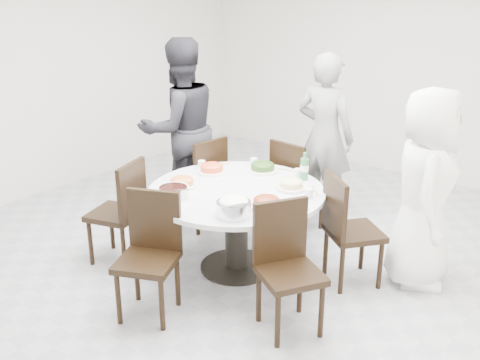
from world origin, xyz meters
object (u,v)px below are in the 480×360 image
Objects in this scene: chair_se at (290,272)px; beverage_bottle at (304,166)px; diner_right at (425,189)px; rice_bowl at (234,209)px; chair_ne at (354,230)px; soup_bowl at (173,192)px; chair_sw at (115,211)px; diner_middle at (325,137)px; dining_table at (236,230)px; chair_s at (147,259)px; chair_nw at (199,182)px; chair_n at (298,185)px; diner_left at (180,128)px.

chair_se is 1.23m from beverage_bottle.
diner_right is 6.31× the size of rice_bowl.
chair_ne is 1.52m from soup_bowl.
diner_middle is at bearing 138.12° from chair_sw.
dining_table is 5.71× the size of rice_bowl.
chair_nw is at bearing 94.03° from chair_s.
beverage_bottle reaches higher than rice_bowl.
chair_sw is (-0.95, -0.54, 0.10)m from dining_table.
beverage_bottle is (0.62, 1.00, 0.08)m from soup_bowl.
chair_ne is 1.10m from chair_n.
chair_ne and chair_s have the same top height.
chair_ne is at bearing 56.78° from rice_bowl.
chair_s is (-0.05, -2.00, 0.00)m from chair_n.
diner_left is at bearing 32.62° from chair_ne.
chair_ne is at bearing 104.61° from diner_left.
chair_n is 3.61× the size of rice_bowl.
diner_right is at bearing 26.96° from chair_s.
chair_ne is at bearing 95.52° from chair_nw.
chair_se is at bearing 68.42° from chair_nw.
chair_nw is 1.26m from beverage_bottle.
soup_bowl is (-0.30, -0.44, 0.42)m from dining_table.
beverage_bottle is (-1.00, -0.23, 0.05)m from diner_right.
diner_left is (-1.26, 0.64, 0.56)m from dining_table.
chair_nw is 2.24m from diner_right.
diner_left is at bearing 93.42° from chair_se.
diner_middle reaches higher than dining_table.
chair_n reaches higher than soup_bowl.
diner_right is 0.95× the size of diner_middle.
chair_se is 0.55× the size of diner_middle.
diner_middle is at bearing -83.61° from chair_n.
beverage_bottle is (1.58, -0.08, -0.06)m from diner_left.
diner_left is (-2.16, 0.20, 0.46)m from chair_ne.
diner_middle reaches higher than chair_nw.
chair_s is 0.74m from rice_bowl.
chair_ne is 1.78m from chair_nw.
beverage_bottle is (0.39, 1.53, 0.40)m from chair_s.
dining_table is 1.60m from diner_right.
chair_ne reaches higher than dining_table.
diner_middle reaches higher than chair_ne.
chair_n is 3.80× the size of beverage_bottle.
chair_n is 1.74m from chair_se.
beverage_bottle reaches higher than chair_n.
beverage_bottle reaches higher than chair_s.
beverage_bottle reaches higher than dining_table.
diner_left reaches higher than beverage_bottle.
dining_table is at bearing 89.00° from diner_middle.
chair_n is 0.62m from diner_middle.
beverage_bottle is at bearing 107.08° from diner_left.
chair_se is at bearing 125.85° from chair_ne.
rice_bowl reaches higher than dining_table.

